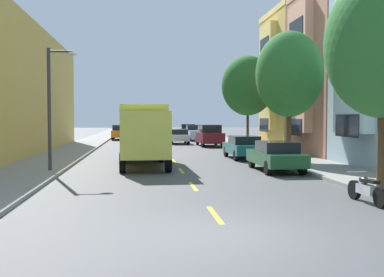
{
  "coord_description": "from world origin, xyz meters",
  "views": [
    {
      "loc": [
        -1.93,
        -9.75,
        2.55
      ],
      "look_at": [
        1.66,
        22.14,
        1.09
      ],
      "focal_mm": 42.71,
      "sensor_mm": 36.0,
      "label": 1
    }
  ],
  "objects_px": {
    "street_tree_third": "(248,86)",
    "street_lamp": "(53,98)",
    "street_tree_nearest": "(383,44)",
    "street_tree_second": "(289,74)",
    "moving_white_sedan": "(179,136)",
    "parked_motorcycle": "(367,190)",
    "parked_sedan_teal": "(243,147)",
    "parked_pickup_black": "(189,131)",
    "delivery_box_truck": "(143,131)",
    "parked_suv_burgundy": "(209,135)",
    "parked_pickup_sky": "(196,133)",
    "parked_sedan_forest": "(276,156)",
    "parked_pickup_orange": "(121,133)"
  },
  "relations": [
    {
      "from": "street_tree_third",
      "to": "street_lamp",
      "type": "height_order",
      "value": "street_tree_third"
    },
    {
      "from": "street_tree_nearest",
      "to": "street_tree_second",
      "type": "xyz_separation_m",
      "value": [
        0.0,
        9.98,
        -0.09
      ]
    },
    {
      "from": "moving_white_sedan",
      "to": "parked_motorcycle",
      "type": "relative_size",
      "value": 2.19
    },
    {
      "from": "street_tree_nearest",
      "to": "parked_sedan_teal",
      "type": "bearing_deg",
      "value": 98.66
    },
    {
      "from": "street_tree_second",
      "to": "parked_pickup_black",
      "type": "relative_size",
      "value": 1.36
    },
    {
      "from": "street_tree_third",
      "to": "parked_motorcycle",
      "type": "bearing_deg",
      "value": -94.25
    },
    {
      "from": "street_lamp",
      "to": "delivery_box_truck",
      "type": "relative_size",
      "value": 0.7
    },
    {
      "from": "delivery_box_truck",
      "to": "parked_suv_burgundy",
      "type": "height_order",
      "value": "delivery_box_truck"
    },
    {
      "from": "parked_pickup_black",
      "to": "street_tree_nearest",
      "type": "bearing_deg",
      "value": -87.14
    },
    {
      "from": "parked_pickup_sky",
      "to": "parked_sedan_forest",
      "type": "height_order",
      "value": "parked_pickup_sky"
    },
    {
      "from": "delivery_box_truck",
      "to": "parked_pickup_black",
      "type": "relative_size",
      "value": 1.49
    },
    {
      "from": "parked_sedan_forest",
      "to": "parked_sedan_teal",
      "type": "bearing_deg",
      "value": 90.38
    },
    {
      "from": "delivery_box_truck",
      "to": "street_tree_third",
      "type": "bearing_deg",
      "value": 52.03
    },
    {
      "from": "parked_sedan_forest",
      "to": "delivery_box_truck",
      "type": "bearing_deg",
      "value": 152.09
    },
    {
      "from": "parked_suv_burgundy",
      "to": "parked_pickup_orange",
      "type": "xyz_separation_m",
      "value": [
        -8.47,
        13.12,
        -0.16
      ]
    },
    {
      "from": "parked_pickup_orange",
      "to": "parked_motorcycle",
      "type": "relative_size",
      "value": 2.59
    },
    {
      "from": "parked_suv_burgundy",
      "to": "parked_sedan_forest",
      "type": "relative_size",
      "value": 1.07
    },
    {
      "from": "parked_sedan_teal",
      "to": "parked_pickup_orange",
      "type": "distance_m",
      "value": 27.25
    },
    {
      "from": "parked_suv_burgundy",
      "to": "street_lamp",
      "type": "bearing_deg",
      "value": -118.08
    },
    {
      "from": "parked_pickup_black",
      "to": "parked_pickup_sky",
      "type": "bearing_deg",
      "value": -89.77
    },
    {
      "from": "street_tree_third",
      "to": "moving_white_sedan",
      "type": "height_order",
      "value": "street_tree_third"
    },
    {
      "from": "parked_sedan_teal",
      "to": "parked_sedan_forest",
      "type": "distance_m",
      "value": 6.74
    },
    {
      "from": "street_tree_third",
      "to": "parked_pickup_orange",
      "type": "relative_size",
      "value": 1.36
    },
    {
      "from": "street_tree_nearest",
      "to": "parked_sedan_forest",
      "type": "relative_size",
      "value": 1.66
    },
    {
      "from": "street_tree_nearest",
      "to": "street_tree_third",
      "type": "bearing_deg",
      "value": 90.0
    },
    {
      "from": "parked_suv_burgundy",
      "to": "parked_sedan_teal",
      "type": "distance_m",
      "value": 12.72
    },
    {
      "from": "parked_pickup_sky",
      "to": "parked_pickup_black",
      "type": "relative_size",
      "value": 1.0
    },
    {
      "from": "street_tree_nearest",
      "to": "parked_pickup_orange",
      "type": "bearing_deg",
      "value": 105.39
    },
    {
      "from": "street_tree_third",
      "to": "delivery_box_truck",
      "type": "xyz_separation_m",
      "value": [
        -8.21,
        -10.51,
        -3.2
      ]
    },
    {
      "from": "delivery_box_truck",
      "to": "parked_motorcycle",
      "type": "distance_m",
      "value": 13.46
    },
    {
      "from": "parked_suv_burgundy",
      "to": "parked_motorcycle",
      "type": "xyz_separation_m",
      "value": [
        0.53,
        -27.79,
        -0.58
      ]
    },
    {
      "from": "parked_suv_burgundy",
      "to": "parked_sedan_forest",
      "type": "xyz_separation_m",
      "value": [
        0.26,
        -19.45,
        -0.24
      ]
    },
    {
      "from": "street_tree_third",
      "to": "parked_pickup_sky",
      "type": "height_order",
      "value": "street_tree_third"
    },
    {
      "from": "parked_sedan_forest",
      "to": "parked_pickup_black",
      "type": "bearing_deg",
      "value": 90.4
    },
    {
      "from": "street_tree_second",
      "to": "parked_sedan_forest",
      "type": "relative_size",
      "value": 1.61
    },
    {
      "from": "parked_pickup_orange",
      "to": "parked_pickup_black",
      "type": "xyz_separation_m",
      "value": [
        8.48,
        4.83,
        0.0
      ]
    },
    {
      "from": "street_tree_third",
      "to": "parked_suv_burgundy",
      "type": "relative_size",
      "value": 1.5
    },
    {
      "from": "street_tree_nearest",
      "to": "street_tree_third",
      "type": "xyz_separation_m",
      "value": [
        0.0,
        19.96,
        -0.03
      ]
    },
    {
      "from": "street_tree_nearest",
      "to": "delivery_box_truck",
      "type": "height_order",
      "value": "street_tree_nearest"
    },
    {
      "from": "parked_pickup_sky",
      "to": "parked_motorcycle",
      "type": "xyz_separation_m",
      "value": [
        0.49,
        -38.45,
        -0.42
      ]
    },
    {
      "from": "street_tree_third",
      "to": "parked_pickup_orange",
      "type": "bearing_deg",
      "value": 119.63
    },
    {
      "from": "moving_white_sedan",
      "to": "parked_motorcycle",
      "type": "xyz_separation_m",
      "value": [
        2.95,
        -31.92,
        -0.34
      ]
    },
    {
      "from": "parked_pickup_sky",
      "to": "parked_motorcycle",
      "type": "distance_m",
      "value": 38.46
    },
    {
      "from": "street_tree_third",
      "to": "parked_suv_burgundy",
      "type": "xyz_separation_m",
      "value": [
        -2.18,
        5.6,
        -4.07
      ]
    },
    {
      "from": "street_tree_second",
      "to": "street_tree_third",
      "type": "relative_size",
      "value": 1.0
    },
    {
      "from": "street_tree_nearest",
      "to": "parked_pickup_black",
      "type": "bearing_deg",
      "value": 92.86
    },
    {
      "from": "parked_suv_burgundy",
      "to": "parked_pickup_sky",
      "type": "xyz_separation_m",
      "value": [
        0.03,
        10.67,
        -0.16
      ]
    },
    {
      "from": "street_tree_second",
      "to": "street_tree_nearest",
      "type": "bearing_deg",
      "value": -90.0
    },
    {
      "from": "parked_pickup_orange",
      "to": "parked_motorcycle",
      "type": "xyz_separation_m",
      "value": [
        9.0,
        -40.9,
        -0.42
      ]
    },
    {
      "from": "street_lamp",
      "to": "parked_sedan_forest",
      "type": "distance_m",
      "value": 10.76
    }
  ]
}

